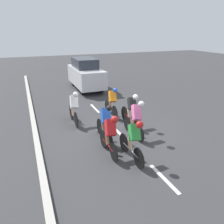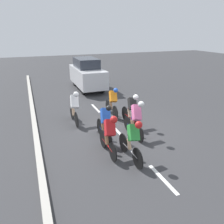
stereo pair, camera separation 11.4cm
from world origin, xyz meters
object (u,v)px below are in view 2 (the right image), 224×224
(cyclist_pink, at_px, (136,117))
(support_car, at_px, (87,74))
(cyclist_orange, at_px, (113,101))
(cyclist_blue, at_px, (105,122))
(cyclist_black, at_px, (132,109))
(cyclist_white, at_px, (74,106))
(cyclist_red, at_px, (109,133))
(cyclist_green, at_px, (133,139))

(cyclist_pink, distance_m, support_car, 8.01)
(cyclist_orange, xyz_separation_m, support_car, (-0.28, -5.60, 0.30))
(cyclist_blue, xyz_separation_m, cyclist_orange, (-1.19, -2.25, 0.00))
(cyclist_black, relative_size, cyclist_white, 1.02)
(cyclist_black, bearing_deg, cyclist_white, -26.36)
(cyclist_orange, relative_size, cyclist_red, 1.00)
(cyclist_green, bearing_deg, cyclist_black, -115.52)
(cyclist_orange, height_order, support_car, support_car)
(cyclist_red, bearing_deg, cyclist_pink, -148.75)
(cyclist_black, distance_m, cyclist_pink, 1.10)
(cyclist_red, bearing_deg, cyclist_orange, -113.19)
(cyclist_blue, xyz_separation_m, cyclist_green, (-0.35, 1.60, 0.00))
(cyclist_white, height_order, cyclist_orange, cyclist_white)
(cyclist_black, distance_m, cyclist_green, 2.76)
(cyclist_orange, bearing_deg, cyclist_blue, 62.15)
(cyclist_orange, xyz_separation_m, cyclist_pink, (-0.01, 2.40, 0.06))
(cyclist_white, xyz_separation_m, support_car, (-2.18, -5.84, 0.25))
(support_car, bearing_deg, cyclist_red, 79.30)
(cyclist_white, bearing_deg, cyclist_orange, -172.74)
(cyclist_blue, relative_size, cyclist_green, 0.96)
(cyclist_green, height_order, cyclist_pink, cyclist_pink)
(cyclist_pink, bearing_deg, cyclist_green, 59.50)
(cyclist_black, bearing_deg, cyclist_red, 47.47)
(cyclist_black, xyz_separation_m, cyclist_green, (1.19, 2.49, -0.01))
(cyclist_blue, distance_m, cyclist_white, 2.13)
(cyclist_green, xyz_separation_m, support_car, (-1.12, -9.44, 0.30))
(cyclist_blue, height_order, cyclist_green, cyclist_blue)
(cyclist_red, relative_size, support_car, 0.39)
(cyclist_white, bearing_deg, cyclist_red, 99.56)
(cyclist_white, relative_size, cyclist_orange, 1.04)
(cyclist_white, relative_size, cyclist_green, 0.98)
(cyclist_white, height_order, cyclist_green, cyclist_white)
(support_car, bearing_deg, cyclist_blue, 79.41)
(cyclist_black, height_order, cyclist_pink, cyclist_pink)
(cyclist_blue, distance_m, cyclist_black, 1.78)
(cyclist_green, bearing_deg, cyclist_white, -73.62)
(cyclist_blue, bearing_deg, cyclist_orange, -117.85)
(cyclist_pink, bearing_deg, cyclist_black, -107.91)
(support_car, bearing_deg, cyclist_black, 90.56)
(cyclist_black, height_order, support_car, support_car)
(cyclist_green, bearing_deg, support_car, -96.76)
(cyclist_green, distance_m, cyclist_red, 0.81)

